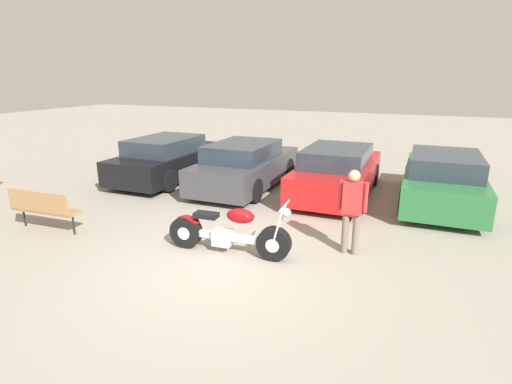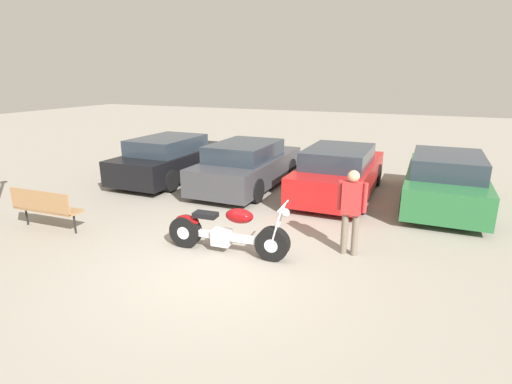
{
  "view_description": "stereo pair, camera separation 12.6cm",
  "coord_description": "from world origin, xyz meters",
  "views": [
    {
      "loc": [
        2.98,
        -5.45,
        3.16
      ],
      "look_at": [
        -0.02,
        1.79,
        0.85
      ],
      "focal_mm": 28.0,
      "sensor_mm": 36.0,
      "label": 1
    },
    {
      "loc": [
        3.09,
        -5.4,
        3.16
      ],
      "look_at": [
        -0.02,
        1.79,
        0.85
      ],
      "focal_mm": 28.0,
      "sensor_mm": 36.0,
      "label": 2
    }
  ],
  "objects": [
    {
      "name": "ground_plane",
      "position": [
        0.0,
        0.0,
        0.0
      ],
      "size": [
        60.0,
        60.0,
        0.0
      ],
      "primitive_type": "plane",
      "color": "gray"
    },
    {
      "name": "motorcycle",
      "position": [
        -0.1,
        0.59,
        0.4
      ],
      "size": [
        2.35,
        0.62,
        1.04
      ],
      "color": "black",
      "rests_on": "ground_plane"
    },
    {
      "name": "parked_car_black",
      "position": [
        -4.21,
        4.83,
        0.63
      ],
      "size": [
        1.86,
        4.36,
        1.33
      ],
      "color": "black",
      "rests_on": "ground_plane"
    },
    {
      "name": "parked_car_dark_grey",
      "position": [
        -1.61,
        4.85,
        0.63
      ],
      "size": [
        1.86,
        4.36,
        1.33
      ],
      "color": "#3D3D42",
      "rests_on": "ground_plane"
    },
    {
      "name": "parked_car_red",
      "position": [
        1.0,
        5.09,
        0.63
      ],
      "size": [
        1.86,
        4.36,
        1.33
      ],
      "color": "red",
      "rests_on": "ground_plane"
    },
    {
      "name": "parked_car_green",
      "position": [
        3.6,
        5.25,
        0.63
      ],
      "size": [
        1.86,
        4.36,
        1.33
      ],
      "color": "#286B38",
      "rests_on": "ground_plane"
    },
    {
      "name": "park_bench",
      "position": [
        -4.07,
        0.06,
        0.55
      ],
      "size": [
        1.57,
        0.46,
        0.89
      ],
      "color": "#997047",
      "rests_on": "ground_plane"
    },
    {
      "name": "person_standing",
      "position": [
        1.99,
        1.42,
        0.93
      ],
      "size": [
        0.52,
        0.21,
        1.58
      ],
      "color": "#726656",
      "rests_on": "ground_plane"
    }
  ]
}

